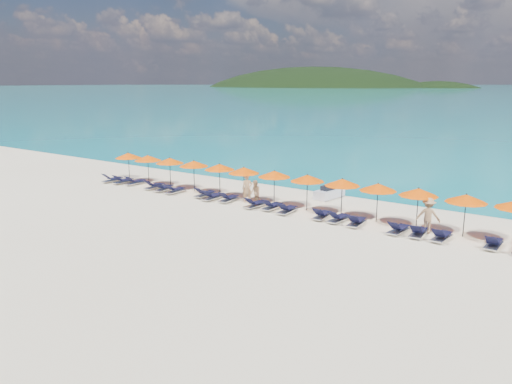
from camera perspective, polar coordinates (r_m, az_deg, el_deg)
The scene contains 38 objects.
ground at distance 28.36m, azimuth -3.55°, elevation -3.44°, with size 1400.00×1400.00×0.00m, color beige.
headland_main at distance 646.20m, azimuth 6.29°, elevation 8.45°, with size 374.00×242.00×126.50m.
headland_small at distance 606.18m, azimuth 19.80°, elevation 7.81°, with size 162.00×126.00×85.50m.
jetski at distance 34.33m, azimuth 8.36°, elevation -0.08°, with size 1.23×2.59×0.89m.
beachgoer_a at distance 32.60m, azimuth -1.01°, elevation 0.38°, with size 0.68×0.44×1.86m, color tan.
beachgoer_b at distance 31.99m, azimuth -0.10°, elevation -0.08°, with size 0.78×0.45×1.61m, color tan.
beachgoer_c at distance 27.61m, azimuth 19.09°, elevation -2.54°, with size 1.22×0.57×1.89m, color tan.
umbrella_0 at distance 41.02m, azimuth -14.39°, elevation 4.07°, with size 2.10×2.10×2.28m.
umbrella_1 at distance 39.32m, azimuth -12.27°, elevation 3.82°, with size 2.10×2.10×2.28m.
umbrella_2 at distance 37.71m, azimuth -9.83°, elevation 3.55°, with size 2.10×2.10×2.28m.
umbrella_3 at distance 36.09m, azimuth -7.13°, elevation 3.24°, with size 2.10×2.10×2.28m.
umbrella_4 at distance 34.51m, azimuth -4.19°, elevation 2.88°, with size 2.10×2.10×2.28m.
umbrella_5 at distance 33.08m, azimuth -1.40°, elevation 2.49°, with size 2.10×2.10×2.28m.
umbrella_6 at distance 31.82m, azimuth 2.11°, elevation 2.07°, with size 2.10×2.10×2.28m.
umbrella_7 at distance 30.58m, azimuth 5.90°, elevation 1.59°, with size 2.10×2.10×2.28m.
umbrella_8 at distance 29.60m, azimuth 9.83°, elevation 1.10°, with size 2.10×2.10×2.28m.
umbrella_9 at distance 28.66m, azimuth 13.78°, elevation 0.54°, with size 2.10×2.10×2.28m.
umbrella_10 at distance 27.97m, azimuth 18.09°, elevation -0.02°, with size 2.10×2.10×2.28m.
umbrella_11 at distance 27.32m, azimuth 22.90°, elevation -0.68°, with size 2.10×2.10×2.28m.
lounger_0 at distance 40.93m, azimuth -16.10°, elevation 1.41°, with size 0.73×1.74×0.66m.
lounger_1 at distance 40.09m, azimuth -14.96°, elevation 1.26°, with size 0.70×1.73×0.66m.
lounger_2 at distance 39.43m, azimuth -13.65°, elevation 1.14°, with size 0.65×1.71×0.66m.
lounger_3 at distance 37.60m, azimuth -11.55°, elevation 0.70°, with size 0.65×1.71×0.66m.
lounger_4 at distance 36.70m, azimuth -10.51°, elevation 0.45°, with size 0.78×1.75×0.66m.
lounger_5 at distance 35.86m, azimuth -9.25°, elevation 0.22°, with size 0.63×1.70×0.66m.
lounger_6 at distance 34.47m, azimuth -5.90°, elevation -0.19°, with size 0.68×1.72×0.66m.
lounger_7 at distance 33.57m, azimuth -5.03°, elevation -0.52°, with size 0.65×1.71×0.66m.
lounger_8 at distance 32.97m, azimuth -3.15°, elevation -0.73°, with size 0.73×1.74×0.66m.
lounger_9 at distance 31.41m, azimuth -0.12°, elevation -1.38°, with size 0.75×1.74×0.66m.
lounger_10 at distance 30.94m, azimuth 1.86°, elevation -1.60°, with size 0.65×1.71×0.66m.
lounger_11 at distance 30.14m, azimuth 3.57°, elevation -2.01°, with size 0.71×1.73×0.66m.
lounger_12 at distance 29.14m, azimuth 7.55°, elevation -2.61°, with size 0.77×1.75×0.66m.
lounger_13 at distance 28.61m, azimuth 9.40°, elevation -2.95°, with size 0.76×1.75×0.66m.
lounger_14 at distance 28.07m, azimuth 11.42°, elevation -3.34°, with size 0.76×1.75×0.66m.
lounger_15 at distance 27.22m, azimuth 15.98°, elevation -4.09°, with size 0.78×1.75×0.66m.
lounger_16 at distance 26.99m, azimuth 18.07°, elevation -4.37°, with size 0.72×1.73×0.66m.
lounger_17 at distance 26.69m, azimuth 20.44°, elevation -4.74°, with size 0.73×1.74×0.66m.
lounger_18 at distance 26.48m, azimuth 25.51°, elevation -5.32°, with size 0.63×1.71×0.66m.
Camera 1 is at (17.30, -21.06, 7.82)m, focal length 35.00 mm.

